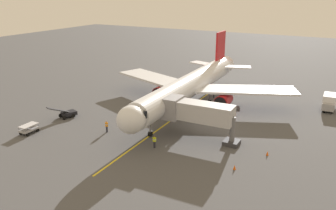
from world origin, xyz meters
TOP-DOWN VIEW (x-y plane):
  - ground_plane at (0.00, 0.00)m, footprint 220.00×220.00m
  - apron_lead_in_line at (-1.14, 5.39)m, footprint 1.36×39.99m
  - airplane at (-1.13, -0.89)m, footprint 34.79×40.28m
  - jet_bridge at (-6.82, 10.23)m, footprint 11.44×3.28m
  - ground_crew_marshaller at (-3.93, 15.78)m, footprint 0.43×0.30m
  - ground_crew_wing_walker at (4.77, 14.56)m, footprint 0.41×0.27m
  - ground_crew_loader at (-2.58, -8.50)m, footprint 0.47×0.38m
  - baggage_cart_near_nose at (14.32, 20.19)m, footprint 1.62×2.64m
  - box_truck_portside at (-22.33, -11.41)m, footprint 2.10×4.65m
  - belt_loader_starboard_side at (14.15, 12.72)m, footprint 2.74×4.71m
  - safety_cone_nose_left at (-11.52, 8.85)m, footprint 0.32×0.32m
  - safety_cone_nose_right at (-17.39, 10.93)m, footprint 0.32×0.32m
  - safety_cone_wing_port at (-14.95, 16.37)m, footprint 0.32×0.32m

SIDE VIEW (x-z plane):
  - ground_plane at x=0.00m, z-range 0.00..0.00m
  - apron_lead_in_line at x=-1.14m, z-range 0.00..0.01m
  - safety_cone_nose_left at x=-11.52m, z-range 0.00..0.55m
  - safety_cone_nose_right at x=-17.39m, z-range 0.00..0.55m
  - safety_cone_wing_port at x=-14.95m, z-range 0.00..0.55m
  - baggage_cart_near_nose at x=14.32m, z-range 0.02..1.29m
  - belt_loader_starboard_side at x=14.15m, z-range -0.45..1.88m
  - ground_crew_marshaller at x=-3.93m, z-range 0.03..1.74m
  - ground_crew_wing_walker at x=4.77m, z-range 0.03..1.74m
  - ground_crew_loader at x=-2.58m, z-range 0.03..1.74m
  - box_truck_portside at x=-22.33m, z-range 0.08..2.70m
  - jet_bridge at x=-6.82m, z-range 1.06..6.46m
  - airplane at x=-1.13m, z-range -1.75..9.75m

